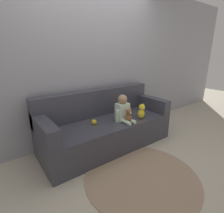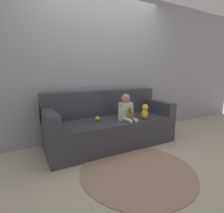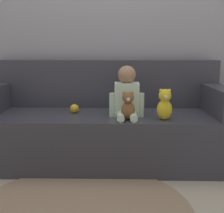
% 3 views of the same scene
% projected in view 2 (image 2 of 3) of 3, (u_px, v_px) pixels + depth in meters
% --- Properties ---
extents(ground_plane, '(12.00, 12.00, 0.00)m').
position_uv_depth(ground_plane, '(111.00, 144.00, 2.93)').
color(ground_plane, '#B7AD99').
extents(wall_back, '(8.00, 0.05, 2.60)m').
position_uv_depth(wall_back, '(98.00, 66.00, 3.10)').
color(wall_back, '#93939E').
rests_on(wall_back, ground_plane).
extents(couch, '(2.08, 0.80, 0.88)m').
position_uv_depth(couch, '(110.00, 125.00, 2.91)').
color(couch, '#383842').
rests_on(couch, ground_plane).
extents(person_baby, '(0.28, 0.31, 0.41)m').
position_uv_depth(person_baby, '(126.00, 109.00, 2.77)').
color(person_baby, silver).
rests_on(person_baby, couch).
extents(teddy_bear_brown, '(0.11, 0.10, 0.22)m').
position_uv_depth(teddy_bear_brown, '(131.00, 114.00, 2.68)').
color(teddy_bear_brown, brown).
rests_on(teddy_bear_brown, couch).
extents(plush_toy_side, '(0.12, 0.11, 0.24)m').
position_uv_depth(plush_toy_side, '(145.00, 112.00, 2.82)').
color(plush_toy_side, yellow).
rests_on(plush_toy_side, couch).
extents(toy_ball, '(0.08, 0.08, 0.08)m').
position_uv_depth(toy_ball, '(97.00, 119.00, 2.70)').
color(toy_ball, gold).
rests_on(toy_ball, couch).
extents(floor_rug, '(1.38, 1.38, 0.01)m').
position_uv_depth(floor_rug, '(137.00, 170.00, 2.13)').
color(floor_rug, gray).
rests_on(floor_rug, ground_plane).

